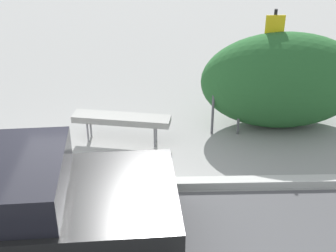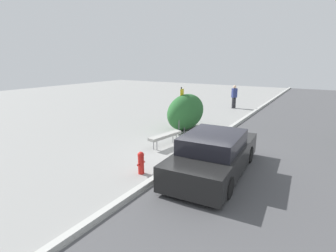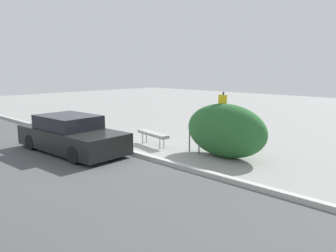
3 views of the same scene
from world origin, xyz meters
The scene contains 6 objects.
ground_plane centered at (0.00, 0.00, 0.00)m, with size 60.00×60.00×0.00m, color gray.
curb centered at (0.00, 0.00, 0.07)m, with size 60.00×0.20×0.13m.
bench centered at (0.40, 1.48, 0.48)m, with size 1.85×0.66×0.55m.
bike_rack centered at (2.38, 1.74, 0.50)m, with size 0.55×0.10×0.83m.
sign_post centered at (3.27, 2.24, 1.38)m, with size 0.36×0.08×2.30m.
shrub_hedge centered at (3.51, 2.08, 0.96)m, with size 3.20×1.45×1.91m.
Camera 1 is at (1.05, -6.19, 4.50)m, focal length 50.00 mm.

